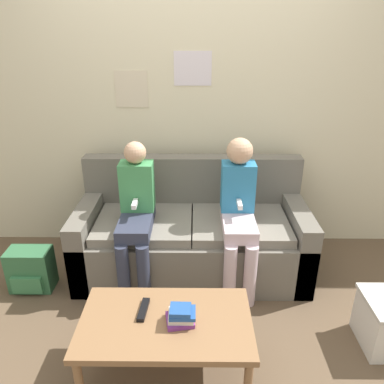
# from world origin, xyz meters

# --- Properties ---
(ground_plane) EXTENTS (10.00, 10.00, 0.00)m
(ground_plane) POSITION_xyz_m (0.00, 0.00, 0.00)
(ground_plane) COLOR brown
(wall_back) EXTENTS (8.00, 0.06, 2.60)m
(wall_back) POSITION_xyz_m (-0.00, 0.98, 1.30)
(wall_back) COLOR beige
(wall_back) RESTS_ON ground_plane
(couch) EXTENTS (1.76, 0.77, 0.86)m
(couch) POSITION_xyz_m (0.00, 0.50, 0.29)
(couch) COLOR #6B665B
(couch) RESTS_ON ground_plane
(coffee_table) EXTENTS (0.92, 0.53, 0.39)m
(coffee_table) POSITION_xyz_m (-0.13, -0.54, 0.35)
(coffee_table) COLOR #8E6642
(coffee_table) RESTS_ON ground_plane
(person_left) EXTENTS (0.24, 0.54, 1.08)m
(person_left) POSITION_xyz_m (-0.40, 0.31, 0.60)
(person_left) COLOR #33384C
(person_left) RESTS_ON ground_plane
(person_right) EXTENTS (0.24, 0.54, 1.11)m
(person_right) POSITION_xyz_m (0.33, 0.32, 0.63)
(person_right) COLOR silver
(person_right) RESTS_ON ground_plane
(tv_remote) EXTENTS (0.05, 0.17, 0.02)m
(tv_remote) POSITION_xyz_m (-0.26, -0.47, 0.40)
(tv_remote) COLOR black
(tv_remote) RESTS_ON coffee_table
(book_stack) EXTENTS (0.16, 0.15, 0.10)m
(book_stack) POSITION_xyz_m (-0.05, -0.55, 0.43)
(book_stack) COLOR #7A3389
(book_stack) RESTS_ON coffee_table
(backpack) EXTENTS (0.31, 0.21, 0.32)m
(backpack) POSITION_xyz_m (-1.19, 0.22, 0.16)
(backpack) COLOR #336B42
(backpack) RESTS_ON ground_plane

